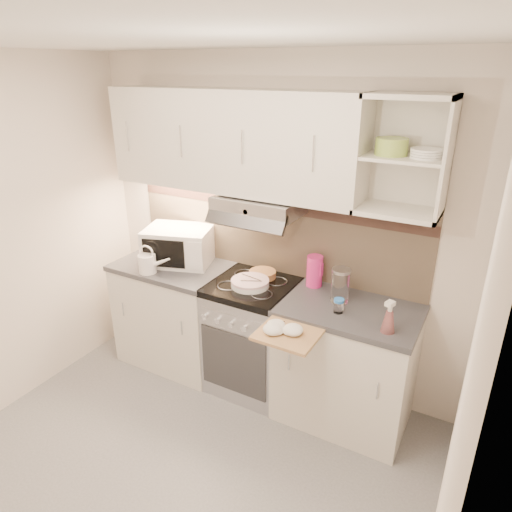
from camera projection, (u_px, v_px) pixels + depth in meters
The scene contains 17 objects.
ground at pixel (166, 482), 2.83m from camera, with size 3.00×3.00×0.00m, color gray.
room_shell at pixel (187, 216), 2.50m from camera, with size 3.04×2.84×2.52m.
base_cabinet_left at pixel (176, 314), 3.89m from camera, with size 0.90×0.60×0.86m, color silver.
worktop_left at pixel (173, 266), 3.72m from camera, with size 0.92×0.62×0.04m, color #47474C.
base_cabinet_right at pixel (345, 366), 3.22m from camera, with size 0.90×0.60×0.86m, color silver.
worktop_right at pixel (350, 310), 3.05m from camera, with size 0.92×0.62×0.04m, color #47474C.
electric_range at pixel (253, 336), 3.55m from camera, with size 0.60×0.60×0.90m.
microwave at pixel (179, 245), 3.69m from camera, with size 0.61×0.52×0.29m.
watering_can at pixel (148, 263), 3.53m from camera, with size 0.26×0.14×0.23m.
plate_stack at pixel (250, 283), 3.33m from camera, with size 0.28×0.28×0.06m.
bread_loaf at pixel (262, 274), 3.47m from camera, with size 0.20×0.20×0.05m, color tan.
pink_pitcher at pixel (315, 271), 3.30m from camera, with size 0.12×0.12×0.23m.
glass_jar at pixel (340, 285), 3.07m from camera, with size 0.13×0.13×0.24m.
spice_jar at pixel (339, 306), 2.96m from camera, with size 0.07×0.07×0.10m.
spray_bottle at pixel (389, 319), 2.73m from camera, with size 0.09×0.09×0.23m.
cutting_board at pixel (288, 334), 2.80m from camera, with size 0.37×0.33×0.02m, color tan.
dish_towel at pixel (283, 329), 2.77m from camera, with size 0.22×0.19×0.06m, color white, non-canonical shape.
Camera 1 is at (1.49, -1.54, 2.39)m, focal length 32.00 mm.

